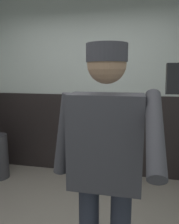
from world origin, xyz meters
name	(u,v)px	position (x,y,z in m)	size (l,w,h in m)	color
wall_back	(94,84)	(0.00, 1.76, 1.43)	(3.91, 0.12, 2.85)	silver
wainscot_band_back	(93,135)	(0.00, 1.68, 0.63)	(3.31, 0.03, 1.27)	black
urinal_solo	(107,129)	(0.24, 1.54, 0.78)	(0.40, 0.34, 1.24)	white
person	(105,157)	(0.46, -0.27, 1.07)	(0.68, 0.60, 1.78)	#2D3342
cell_phone	(175,79)	(0.77, -0.77, 1.59)	(0.06, 0.02, 0.11)	black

